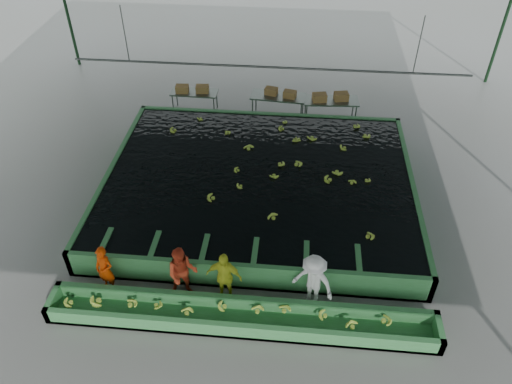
# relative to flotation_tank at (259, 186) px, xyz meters

# --- Properties ---
(ground) EXTENTS (80.00, 80.00, 0.00)m
(ground) POSITION_rel_flotation_tank_xyz_m (0.00, -1.50, -0.45)
(ground) COLOR slate
(ground) RESTS_ON ground
(shed_roof) EXTENTS (20.00, 22.00, 0.04)m
(shed_roof) POSITION_rel_flotation_tank_xyz_m (0.00, -1.50, 4.55)
(shed_roof) COLOR gray
(shed_roof) RESTS_ON shed_posts
(shed_posts) EXTENTS (20.00, 22.00, 5.00)m
(shed_posts) POSITION_rel_flotation_tank_xyz_m (0.00, -1.50, 2.05)
(shed_posts) COLOR black
(shed_posts) RESTS_ON ground
(flotation_tank) EXTENTS (10.00, 8.00, 0.90)m
(flotation_tank) POSITION_rel_flotation_tank_xyz_m (0.00, 0.00, 0.00)
(flotation_tank) COLOR #398243
(flotation_tank) RESTS_ON ground
(tank_water) EXTENTS (9.70, 7.70, 0.00)m
(tank_water) POSITION_rel_flotation_tank_xyz_m (0.00, -0.00, 0.40)
(tank_water) COLOR black
(tank_water) RESTS_ON flotation_tank
(sorting_trough) EXTENTS (10.00, 1.00, 0.50)m
(sorting_trough) POSITION_rel_flotation_tank_xyz_m (0.00, -5.10, -0.20)
(sorting_trough) COLOR #398243
(sorting_trough) RESTS_ON ground
(cableway_rail) EXTENTS (0.08, 0.08, 14.00)m
(cableway_rail) POSITION_rel_flotation_tank_xyz_m (0.00, 3.50, 2.55)
(cableway_rail) COLOR #59605B
(cableway_rail) RESTS_ON shed_roof
(rail_hanger_left) EXTENTS (0.04, 0.04, 2.00)m
(rail_hanger_left) POSITION_rel_flotation_tank_xyz_m (-5.00, 3.50, 3.55)
(rail_hanger_left) COLOR #59605B
(rail_hanger_left) RESTS_ON shed_roof
(rail_hanger_right) EXTENTS (0.04, 0.04, 2.00)m
(rail_hanger_right) POSITION_rel_flotation_tank_xyz_m (5.00, 3.50, 3.55)
(rail_hanger_right) COLOR #59605B
(rail_hanger_right) RESTS_ON shed_roof
(worker_a) EXTENTS (0.64, 0.52, 1.50)m
(worker_a) POSITION_rel_flotation_tank_xyz_m (-3.73, -4.30, 0.30)
(worker_a) COLOR #DB3A05
(worker_a) RESTS_ON ground
(worker_b) EXTENTS (0.92, 0.78, 1.68)m
(worker_b) POSITION_rel_flotation_tank_xyz_m (-1.62, -4.30, 0.39)
(worker_b) COLOR red
(worker_b) RESTS_ON ground
(worker_c) EXTENTS (1.00, 0.51, 1.63)m
(worker_c) POSITION_rel_flotation_tank_xyz_m (-0.52, -4.30, 0.36)
(worker_c) COLOR #C9D427
(worker_c) RESTS_ON ground
(worker_d) EXTENTS (1.29, 1.06, 1.74)m
(worker_d) POSITION_rel_flotation_tank_xyz_m (1.79, -4.30, 0.42)
(worker_d) COLOR white
(worker_d) RESTS_ON ground
(packing_table_left) EXTENTS (1.93, 0.80, 0.87)m
(packing_table_left) POSITION_rel_flotation_tank_xyz_m (-3.17, 5.36, -0.01)
(packing_table_left) COLOR #59605B
(packing_table_left) RESTS_ON ground
(packing_table_mid) EXTENTS (2.26, 1.07, 1.00)m
(packing_table_mid) POSITION_rel_flotation_tank_xyz_m (0.31, 5.15, 0.05)
(packing_table_mid) COLOR #59605B
(packing_table_mid) RESTS_ON ground
(packing_table_right) EXTENTS (2.21, 1.01, 0.98)m
(packing_table_right) POSITION_rel_flotation_tank_xyz_m (2.43, 5.02, 0.04)
(packing_table_right) COLOR #59605B
(packing_table_right) RESTS_ON ground
(box_stack_left) EXTENTS (1.37, 0.48, 0.29)m
(box_stack_left) POSITION_rel_flotation_tank_xyz_m (-3.23, 5.33, 0.42)
(box_stack_left) COLOR olive
(box_stack_left) RESTS_ON packing_table_left
(box_stack_mid) EXTENTS (1.31, 0.65, 0.27)m
(box_stack_mid) POSITION_rel_flotation_tank_xyz_m (0.40, 5.14, 0.55)
(box_stack_mid) COLOR olive
(box_stack_mid) RESTS_ON packing_table_mid
(box_stack_right) EXTENTS (1.47, 0.65, 0.31)m
(box_stack_right) POSITION_rel_flotation_tank_xyz_m (2.38, 4.98, 0.53)
(box_stack_right) COLOR olive
(box_stack_right) RESTS_ON packing_table_right
(floating_bananas) EXTENTS (8.70, 5.93, 0.12)m
(floating_bananas) POSITION_rel_flotation_tank_xyz_m (0.00, 0.80, 0.40)
(floating_bananas) COLOR #9DBF38
(floating_bananas) RESTS_ON tank_water
(trough_bananas) EXTENTS (8.59, 0.57, 0.11)m
(trough_bananas) POSITION_rel_flotation_tank_xyz_m (0.00, -5.10, -0.05)
(trough_bananas) COLOR #9DBF38
(trough_bananas) RESTS_ON sorting_trough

